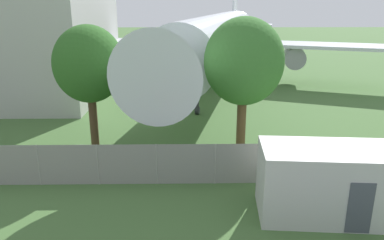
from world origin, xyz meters
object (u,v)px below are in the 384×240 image
object	(u,v)px
portable_cabin	(328,182)
airplane	(219,38)
tree_left_of_cabin	(89,65)
tree_far_right	(244,62)

from	to	relation	value
portable_cabin	airplane	bearing A→B (deg)	99.86
tree_left_of_cabin	portable_cabin	bearing A→B (deg)	-32.85
tree_left_of_cabin	tree_far_right	bearing A→B (deg)	-0.84
portable_cabin	tree_far_right	distance (m)	7.64
airplane	tree_far_right	distance (m)	17.27
airplane	portable_cabin	bearing A→B (deg)	17.82
portable_cabin	tree_left_of_cabin	world-z (taller)	tree_left_of_cabin
tree_left_of_cabin	airplane	bearing A→B (deg)	64.88
airplane	tree_far_right	world-z (taller)	airplane
airplane	tree_left_of_cabin	bearing A→B (deg)	-12.30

